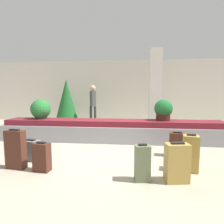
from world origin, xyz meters
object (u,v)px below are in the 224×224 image
Objects in this scene: suitcase_3 at (16,149)px; suitcase_5 at (177,144)px; suitcase_1 at (177,163)px; potted_plant_0 at (163,110)px; suitcase_2 at (191,153)px; decorated_tree at (67,100)px; suitcase_6 at (31,150)px; pillar at (155,90)px; potted_plant_1 at (41,110)px; suitcase_0 at (42,157)px; traveler_0 at (93,101)px; suitcase_4 at (142,163)px.

suitcase_5 is at bearing 23.29° from suitcase_3.
suitcase_1 is 1.06× the size of potted_plant_0.
suitcase_2 is 0.33× the size of decorated_tree.
pillar is at bearing 60.69° from suitcase_6.
potted_plant_1 is at bearing 171.81° from suitcase_5.
pillar is 5.01m from suitcase_0.
suitcase_0 is at bearing 167.20° from suitcase_1.
suitcase_2 is at bearing 15.60° from suitcase_0.
potted_plant_0 is at bearing -32.96° from decorated_tree.
traveler_0 reaches higher than suitcase_2.
suitcase_2 is at bearing -87.57° from pillar.
suitcase_3 is (-3.00, 0.24, 0.06)m from suitcase_1.
suitcase_0 is 0.26× the size of decorated_tree.
suitcase_5 is 4.70m from traveler_0.
suitcase_5 is (-0.04, 0.81, -0.07)m from suitcase_2.
potted_plant_1 is at bearing 112.68° from suitcase_3.
decorated_tree is at bearing 146.10° from suitcase_5.
suitcase_3 is at bearing 166.60° from suitcase_4.
potted_plant_0 is 4.75m from decorated_tree.
suitcase_3 is at bearing -73.65° from potted_plant_1.
suitcase_4 is 0.30× the size of decorated_tree.
suitcase_2 is 1.13× the size of potted_plant_1.
suitcase_0 is at bearing -62.37° from potted_plant_1.
suitcase_5 is (3.32, 1.01, -0.10)m from suitcase_3.
suitcase_2 is 3.37m from suitcase_3.
potted_plant_1 is (-4.04, 2.10, 0.60)m from suitcase_2.
pillar is 1.73× the size of traveler_0.
suitcase_5 is at bearing 105.09° from suitcase_2.
decorated_tree is at bearing 114.40° from suitcase_4.
pillar is 5.04× the size of potted_plant_1.
decorated_tree reaches higher than suitcase_4.
suitcase_5 is at bearing -17.92° from potted_plant_1.
potted_plant_0 is (-0.13, 2.10, 0.62)m from suitcase_2.
traveler_0 reaches higher than suitcase_4.
suitcase_3 is 0.43× the size of traveler_0.
suitcase_4 is 1.09× the size of suitcase_5.
pillar reaches higher than potted_plant_0.
suitcase_2 is (2.79, 0.27, 0.07)m from suitcase_0.
traveler_0 reaches higher than suitcase_1.
traveler_0 reaches higher than suitcase_3.
pillar reaches higher than suitcase_2.
suitcase_1 is 6.41m from decorated_tree.
traveler_0 is (0.49, 4.26, 0.91)m from suitcase_6.
suitcase_1 is 5.57m from traveler_0.
potted_plant_0 is (3.18, 1.87, 0.75)m from suitcase_6.
potted_plant_0 reaches higher than suitcase_6.
decorated_tree is (-4.11, 4.69, 0.82)m from suitcase_2.
suitcase_1 is 2.64m from potted_plant_0.
decorated_tree is (-0.07, 2.59, 0.21)m from potted_plant_1.
decorated_tree is (-3.95, 0.92, -0.44)m from pillar.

